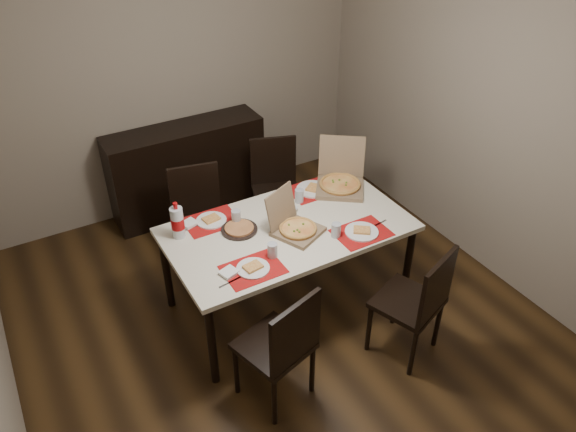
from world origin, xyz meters
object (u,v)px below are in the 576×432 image
object	(u,v)px
chair_far_left	(199,216)
dip_bowl	(288,209)
chair_near_left	(282,345)
pizza_box_center	(295,226)
chair_near_right	(418,301)
chair_far_right	(275,184)
soda_bottle	(178,222)
dining_table	(288,234)
sideboard	(187,169)

from	to	relation	value
chair_far_left	dip_bowl	world-z (taller)	chair_far_left
chair_near_left	pizza_box_center	distance (m)	0.93
chair_near_right	chair_far_right	bearing A→B (deg)	93.45
pizza_box_center	soda_bottle	xyz separation A→B (m)	(-0.75, 0.37, 0.07)
chair_near_left	pizza_box_center	world-z (taller)	pizza_box_center
dining_table	pizza_box_center	xyz separation A→B (m)	(0.01, -0.08, 0.12)
chair_far_right	dip_bowl	world-z (taller)	chair_far_right
soda_bottle	dining_table	bearing A→B (deg)	-21.81
dip_bowl	soda_bottle	size ratio (longest dim) A/B	0.47
pizza_box_center	soda_bottle	world-z (taller)	pizza_box_center
chair_near_left	chair_far_left	size ratio (longest dim) A/B	1.00
pizza_box_center	chair_far_left	bearing A→B (deg)	115.25
pizza_box_center	chair_far_right	bearing A→B (deg)	68.82
dining_table	dip_bowl	xyz separation A→B (m)	(0.11, 0.18, 0.08)
chair_near_left	pizza_box_center	size ratio (longest dim) A/B	2.12
soda_bottle	dip_bowl	bearing A→B (deg)	-7.73
pizza_box_center	sideboard	bearing A→B (deg)	95.76
chair_near_right	dip_bowl	world-z (taller)	chair_near_right
chair_near_right	pizza_box_center	xyz separation A→B (m)	(-0.50, 0.84, 0.29)
chair_far_left	pizza_box_center	world-z (taller)	pizza_box_center
chair_near_right	dip_bowl	xyz separation A→B (m)	(-0.40, 1.09, 0.26)
chair_far_right	dip_bowl	bearing A→B (deg)	-111.57
chair_near_right	chair_far_left	xyz separation A→B (m)	(-0.91, 1.72, 0.00)
sideboard	chair_far_left	size ratio (longest dim) A/B	1.61
pizza_box_center	soda_bottle	distance (m)	0.84
soda_bottle	chair_near_left	bearing A→B (deg)	-77.63
chair_near_left	chair_near_right	xyz separation A→B (m)	(1.01, -0.12, 0.00)
chair_far_right	dining_table	bearing A→B (deg)	-113.39
chair_near_left	chair_far_left	distance (m)	1.60
chair_near_left	dip_bowl	bearing A→B (deg)	58.06
dining_table	chair_near_right	world-z (taller)	chair_near_right
chair_far_left	chair_far_right	world-z (taller)	same
chair_near_left	chair_far_right	size ratio (longest dim) A/B	1.00
chair_near_left	pizza_box_center	bearing A→B (deg)	54.41
sideboard	chair_near_left	size ratio (longest dim) A/B	1.61
pizza_box_center	dip_bowl	bearing A→B (deg)	69.95
chair_far_left	dining_table	bearing A→B (deg)	-63.40
chair_near_left	sideboard	bearing A→B (deg)	82.26
dip_bowl	chair_far_left	bearing A→B (deg)	129.28
dining_table	chair_far_left	distance (m)	0.92
soda_bottle	sideboard	bearing A→B (deg)	67.45
chair_far_left	dip_bowl	distance (m)	0.84
chair_far_right	soda_bottle	xyz separation A→B (m)	(-1.14, -0.62, 0.36)
chair_near_right	soda_bottle	bearing A→B (deg)	135.96
sideboard	pizza_box_center	bearing A→B (deg)	-84.24
sideboard	chair_near_right	bearing A→B (deg)	-75.46
chair_near_left	dip_bowl	size ratio (longest dim) A/B	6.90
dining_table	chair_near_left	distance (m)	0.96
chair_near_right	chair_far_right	world-z (taller)	same
pizza_box_center	dip_bowl	size ratio (longest dim) A/B	3.25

